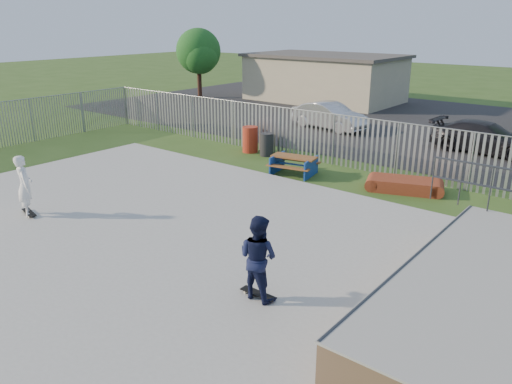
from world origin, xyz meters
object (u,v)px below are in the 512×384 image
Objects in this scene: picnic_table at (294,165)px; car_silver at (329,116)px; car_dark at (485,138)px; funbox at (404,185)px; trash_bin_red at (250,139)px; tree_left at (198,51)px; trash_bin_grey at (267,144)px; skater_white at (25,185)px; skater_navy at (258,257)px.

picnic_table is 0.45× the size of car_silver.
picnic_table is 0.42× the size of car_dark.
car_dark reaches higher than funbox.
car_silver reaches higher than trash_bin_red.
tree_left is (-13.23, 3.75, 2.60)m from car_silver.
car_dark is 0.91× the size of tree_left.
car_dark is at bearing 65.16° from funbox.
trash_bin_red reaches higher than trash_bin_grey.
skater_white reaches higher than car_dark.
trash_bin_grey is at bearing -164.91° from car_silver.
funbox is at bearing -6.92° from trash_bin_grey.
car_silver is at bearing 96.75° from trash_bin_grey.
tree_left is at bearing 133.72° from picnic_table.
funbox is 7.39m from trash_bin_red.
funbox is (3.97, 0.74, -0.14)m from picnic_table.
trash_bin_red is 0.22× the size of tree_left.
car_silver is 2.38× the size of skater_navy.
funbox is 0.52× the size of car_dark.
skater_navy is (20.95, -19.36, -2.29)m from tree_left.
car_silver is 7.73m from car_dark.
car_dark is at bearing -90.24° from skater_navy.
skater_navy is at bearing -153.18° from skater_white.
trash_bin_grey is 0.19× the size of tree_left.
skater_navy is (7.89, -9.33, 0.47)m from trash_bin_red.
funbox is at bearing -0.60° from picnic_table.
skater_navy is at bearing -42.74° from tree_left.
picnic_table is 9.07m from skater_white.
car_silver is 2.38× the size of skater_white.
skater_white is at bearing -95.40° from trash_bin_grey.
skater_white reaches higher than picnic_table.
tree_left reaches higher than funbox.
trash_bin_grey is at bearing 137.07° from picnic_table.
car_dark is 21.48m from tree_left.
trash_bin_grey is (-6.41, 0.78, 0.27)m from funbox.
funbox is at bearing -28.00° from tree_left.
trash_bin_red is at bearing 130.52° from car_dark.
tree_left is at bearing 142.47° from trash_bin_red.
tree_left is at bearing -34.44° from skater_white.
car_silver is 0.84× the size of tree_left.
skater_navy is (0.56, -8.52, 0.81)m from funbox.
trash_bin_red is 16.69m from tree_left.
car_dark is (7.73, -0.10, -0.03)m from car_silver.
tree_left is 2.83× the size of skater_navy.
picnic_table is 2.87m from trash_bin_grey.
tree_left is 28.62m from skater_navy.
car_silver is 17.41m from skater_navy.
trash_bin_grey is 0.55× the size of skater_white.
skater_navy is 1.00× the size of skater_white.
skater_white is (-0.19, -16.22, 0.32)m from car_silver.
funbox is 2.10× the size of trash_bin_red.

